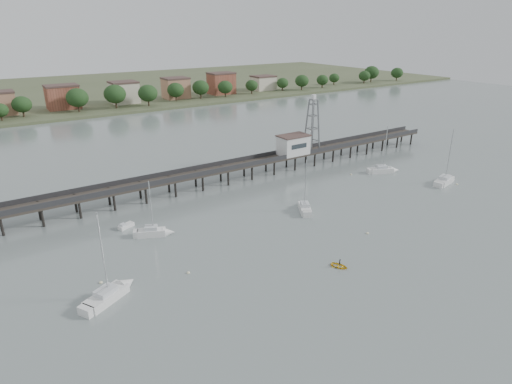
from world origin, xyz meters
TOP-DOWN VIEW (x-y plane):
  - ground_plane at (0.00, 0.00)m, footprint 500.00×500.00m
  - pier at (0.00, 60.00)m, footprint 150.00×5.00m
  - pier_building at (25.00, 60.00)m, footprint 8.40×5.40m
  - lattice_tower at (31.50, 60.00)m, footprint 3.20×3.20m
  - sailboat_d at (50.19, 29.73)m, footprint 9.15×4.50m
  - sailboat_c at (9.38, 36.29)m, footprint 5.37×7.17m
  - sailboat_a at (-33.58, 27.50)m, footprint 8.96×6.49m
  - sailboat_b at (-21.27, 42.21)m, footprint 7.04×4.67m
  - sailboat_e at (43.43, 43.26)m, footprint 8.32×5.45m
  - white_tender at (-25.09, 48.66)m, footprint 3.37×2.35m
  - yellow_dinghy at (-0.74, 15.05)m, footprint 2.11×1.33m
  - dinghy_occupant at (-0.74, 15.05)m, footprint 0.75×1.27m
  - mooring_buoys at (8.18, 30.77)m, footprint 85.67×26.70m
  - far_shore at (0.36, 239.58)m, footprint 500.00×170.00m

SIDE VIEW (x-z plane):
  - ground_plane at x=0.00m, z-range 0.00..0.00m
  - yellow_dinghy at x=-0.74m, z-range -1.43..1.43m
  - dinghy_occupant at x=-0.74m, z-range -0.14..0.14m
  - mooring_buoys at x=8.18m, z-range -0.12..0.28m
  - white_tender at x=-25.09m, z-range -0.23..0.98m
  - sailboat_a at x=-33.58m, z-range -6.61..7.88m
  - sailboat_d at x=50.19m, z-range -6.60..7.87m
  - sailboat_e at x=43.43m, z-range -6.03..7.31m
  - sailboat_c at x=9.38m, z-range -5.27..6.57m
  - sailboat_b at x=-21.27m, z-range -5.06..6.37m
  - far_shore at x=0.36m, z-range -4.25..6.15m
  - pier at x=0.00m, z-range 1.04..6.54m
  - pier_building at x=25.00m, z-range 4.02..9.32m
  - lattice_tower at x=31.50m, z-range 3.35..18.85m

